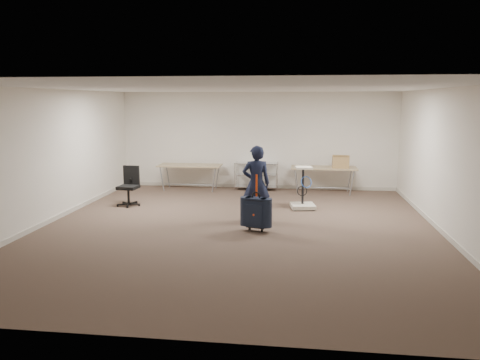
# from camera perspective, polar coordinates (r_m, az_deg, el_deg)

# --- Properties ---
(ground) EXTENTS (9.00, 9.00, 0.00)m
(ground) POSITION_cam_1_polar(r_m,az_deg,el_deg) (9.51, -0.33, -5.94)
(ground) COLOR #433328
(ground) RESTS_ON ground
(room_shell) EXTENTS (8.00, 9.00, 9.00)m
(room_shell) POSITION_cam_1_polar(r_m,az_deg,el_deg) (10.83, 0.64, -3.72)
(room_shell) COLOR silver
(room_shell) RESTS_ON ground
(folding_table_left) EXTENTS (1.80, 0.75, 0.73)m
(folding_table_left) POSITION_cam_1_polar(r_m,az_deg,el_deg) (13.53, -6.12, 1.64)
(folding_table_left) COLOR #99875E
(folding_table_left) RESTS_ON ground
(folding_table_right) EXTENTS (1.80, 0.75, 0.73)m
(folding_table_right) POSITION_cam_1_polar(r_m,az_deg,el_deg) (13.18, 10.17, 1.33)
(folding_table_right) COLOR #99875E
(folding_table_right) RESTS_ON ground
(wire_shelf) EXTENTS (1.22, 0.47, 0.80)m
(wire_shelf) POSITION_cam_1_polar(r_m,az_deg,el_deg) (13.50, 2.01, 0.66)
(wire_shelf) COLOR silver
(wire_shelf) RESTS_ON ground
(person) EXTENTS (0.65, 0.49, 1.63)m
(person) POSITION_cam_1_polar(r_m,az_deg,el_deg) (9.95, 1.99, -0.44)
(person) COLOR black
(person) RESTS_ON ground
(suitcase) EXTENTS (0.46, 0.34, 1.14)m
(suitcase) POSITION_cam_1_polar(r_m,az_deg,el_deg) (9.22, 1.96, -3.95)
(suitcase) COLOR black
(suitcase) RESTS_ON ground
(office_chair) EXTENTS (0.59, 0.59, 0.97)m
(office_chair) POSITION_cam_1_polar(r_m,az_deg,el_deg) (11.84, -13.36, -1.62)
(office_chair) COLOR black
(office_chair) RESTS_ON ground
(equipment_cart) EXTENTS (0.63, 0.63, 1.02)m
(equipment_cart) POSITION_cam_1_polar(r_m,az_deg,el_deg) (11.26, 7.68, -2.16)
(equipment_cart) COLOR beige
(equipment_cart) RESTS_ON ground
(cardboard_box) EXTENTS (0.46, 0.35, 0.34)m
(cardboard_box) POSITION_cam_1_polar(r_m,az_deg,el_deg) (13.13, 12.17, 2.20)
(cardboard_box) COLOR olive
(cardboard_box) RESTS_ON folding_table_right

